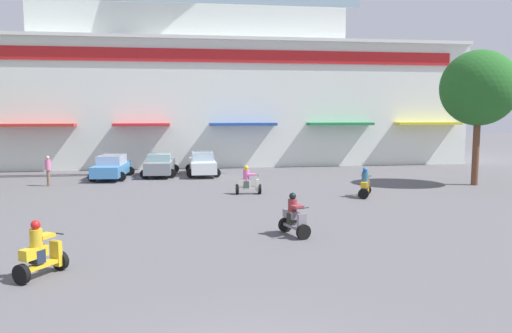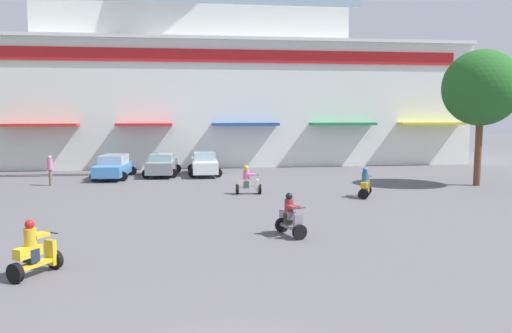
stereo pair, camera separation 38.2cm
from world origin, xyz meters
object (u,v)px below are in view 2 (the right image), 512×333
object	(u,v)px
scooter_rider_4	(365,185)
scooter_rider_6	(34,252)
parked_car_0	(114,167)
scooter_rider_7	(248,183)
scooter_rider_1	(290,218)
parked_car_1	(162,164)
plaza_tree_1	(481,88)
parked_car_2	(204,163)
pedestrian_1	(50,168)

from	to	relation	value
scooter_rider_4	scooter_rider_6	size ratio (longest dim) A/B	0.98
parked_car_0	scooter_rider_6	bearing A→B (deg)	-87.97
scooter_rider_7	scooter_rider_4	bearing A→B (deg)	-17.10
scooter_rider_6	scooter_rider_1	bearing A→B (deg)	23.61
scooter_rider_6	parked_car_1	bearing A→B (deg)	83.50
parked_car_1	scooter_rider_7	world-z (taller)	scooter_rider_7
scooter_rider_6	scooter_rider_4	bearing A→B (deg)	38.96
plaza_tree_1	scooter_rider_4	size ratio (longest dim) A/B	5.14
scooter_rider_1	scooter_rider_6	size ratio (longest dim) A/B	0.98
plaza_tree_1	scooter_rider_1	xyz separation A→B (m)	(-13.09, -10.02, -4.96)
plaza_tree_1	scooter_rider_7	world-z (taller)	plaza_tree_1
scooter_rider_1	scooter_rider_4	bearing A→B (deg)	53.30
parked_car_2	parked_car_0	bearing A→B (deg)	-171.25
pedestrian_1	scooter_rider_6	bearing A→B (deg)	-76.81
scooter_rider_7	pedestrian_1	distance (m)	11.88
plaza_tree_1	scooter_rider_4	bearing A→B (deg)	-159.31
parked_car_0	scooter_rider_1	world-z (taller)	same
parked_car_2	scooter_rider_4	world-z (taller)	parked_car_2
plaza_tree_1	scooter_rider_4	world-z (taller)	plaza_tree_1
scooter_rider_6	pedestrian_1	bearing A→B (deg)	103.19
scooter_rider_7	scooter_rider_1	bearing A→B (deg)	-87.12
scooter_rider_4	scooter_rider_7	xyz separation A→B (m)	(-5.71, 1.76, -0.01)
parked_car_2	parked_car_1	bearing A→B (deg)	178.62
parked_car_0	scooter_rider_1	bearing A→B (deg)	-62.73
parked_car_0	parked_car_1	size ratio (longest dim) A/B	1.06
plaza_tree_1	scooter_rider_1	size ratio (longest dim) A/B	5.17
scooter_rider_4	parked_car_1	bearing A→B (deg)	136.79
scooter_rider_6	scooter_rider_7	xyz separation A→B (m)	(7.11, 12.13, -0.03)
scooter_rider_4	scooter_rider_6	xyz separation A→B (m)	(-12.82, -10.37, 0.02)
pedestrian_1	scooter_rider_4	bearing A→B (deg)	-20.41
parked_car_0	parked_car_2	bearing A→B (deg)	8.75
parked_car_0	scooter_rider_1	size ratio (longest dim) A/B	3.08
scooter_rider_4	scooter_rider_7	size ratio (longest dim) A/B	1.00
scooter_rider_4	pedestrian_1	xyz separation A→B (m)	(-16.71, 6.22, 0.40)
scooter_rider_6	parked_car_0	bearing A→B (deg)	92.03
scooter_rider_4	scooter_rider_6	world-z (taller)	scooter_rider_6
scooter_rider_7	pedestrian_1	bearing A→B (deg)	157.92
parked_car_1	pedestrian_1	size ratio (longest dim) A/B	2.51
parked_car_2	scooter_rider_1	xyz separation A→B (m)	(2.45, -16.88, -0.15)
plaza_tree_1	parked_car_1	distance (m)	20.19
parked_car_2	scooter_rider_4	size ratio (longest dim) A/B	2.96
parked_car_2	scooter_rider_6	xyz separation A→B (m)	(-5.10, -20.18, -0.14)
parked_car_1	scooter_rider_1	xyz separation A→B (m)	(5.25, -16.95, -0.13)
scooter_rider_4	scooter_rider_6	distance (m)	16.49
parked_car_0	parked_car_2	size ratio (longest dim) A/B	1.03
parked_car_1	scooter_rider_1	bearing A→B (deg)	-72.78
scooter_rider_1	pedestrian_1	world-z (taller)	pedestrian_1
scooter_rider_4	pedestrian_1	world-z (taller)	pedestrian_1
scooter_rider_1	scooter_rider_4	size ratio (longest dim) A/B	0.99
parked_car_0	scooter_rider_6	size ratio (longest dim) A/B	3.00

